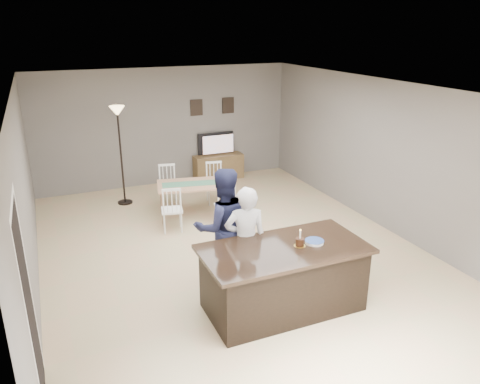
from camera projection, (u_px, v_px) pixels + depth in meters
name	position (u px, v px, depth m)	size (l,w,h in m)	color
floor	(232.00, 251.00, 7.86)	(8.00, 8.00, 0.00)	tan
room_shell	(231.00, 155.00, 7.29)	(8.00, 8.00, 8.00)	slate
kitchen_island	(283.00, 278.00, 6.15)	(2.15, 1.10, 0.90)	black
tv_console	(218.00, 167.00, 11.46)	(1.20, 0.40, 0.60)	brown
television	(217.00, 144.00, 11.33)	(0.91, 0.12, 0.53)	black
tv_screen_glow	(218.00, 144.00, 11.26)	(0.78, 0.78, 0.00)	orange
picture_frames	(212.00, 106.00, 11.13)	(1.10, 0.02, 0.38)	black
doorway	(27.00, 292.00, 4.33)	(0.00, 2.10, 2.65)	black
woman	(246.00, 242.00, 6.40)	(0.58, 0.38, 1.59)	silver
man	(223.00, 227.00, 6.64)	(0.85, 0.66, 1.75)	#1C1F3D
birthday_cake	(300.00, 242.00, 6.02)	(0.15, 0.15, 0.23)	gold
plate_stack	(314.00, 242.00, 6.11)	(0.25, 0.25, 0.04)	white
dining_table	(195.00, 189.00, 9.14)	(1.66, 1.86, 0.87)	#9D7655
floor_lamp	(119.00, 129.00, 9.44)	(0.31, 0.31, 2.07)	black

